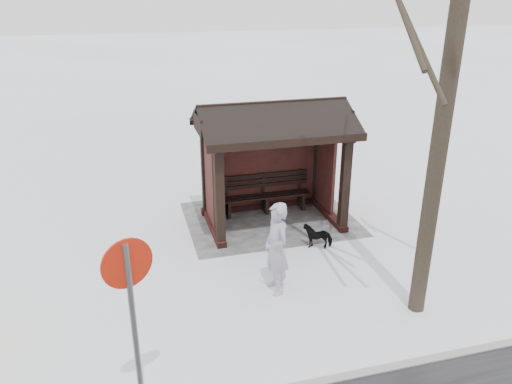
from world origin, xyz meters
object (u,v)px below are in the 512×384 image
Objects in this scene: pedestrian at (276,249)px; dog at (318,235)px; road_sign at (130,294)px; bus_shelter at (271,138)px.

dog is (-1.45, -1.47, -0.65)m from pedestrian.
road_sign reaches higher than dog.
road_sign reaches higher than pedestrian.
bus_shelter reaches higher than dog.
bus_shelter is 1.95× the size of pedestrian.
road_sign is (3.51, 5.44, -0.27)m from bus_shelter.
pedestrian reaches higher than dog.
pedestrian is 0.69× the size of road_sign.
dog is (-0.63, 1.64, -1.89)m from bus_shelter.
pedestrian is 2.83× the size of dog.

